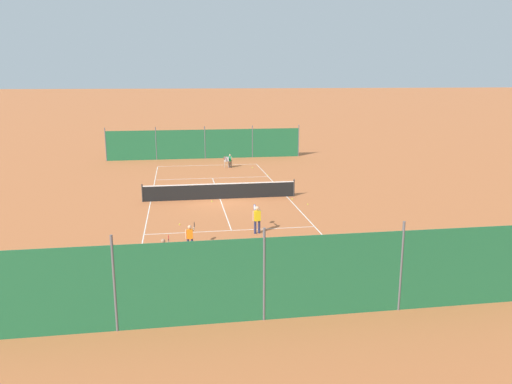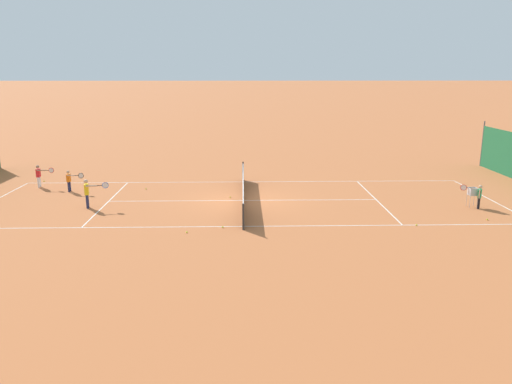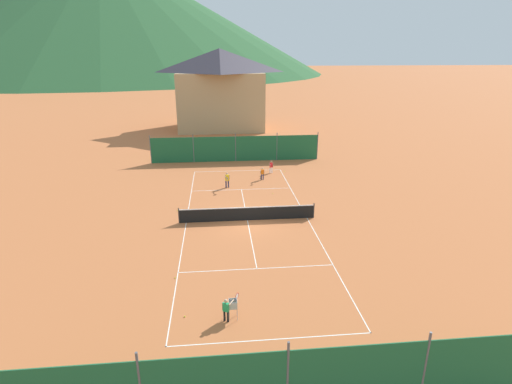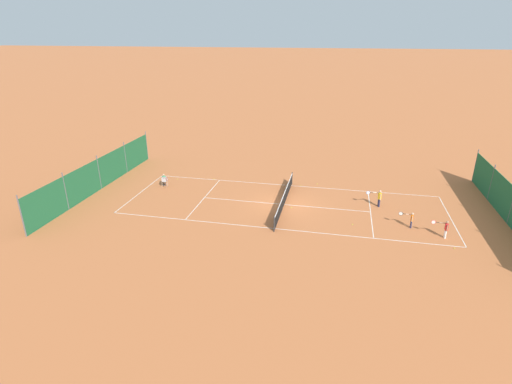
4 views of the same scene
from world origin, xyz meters
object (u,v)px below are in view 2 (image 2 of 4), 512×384
object	(u,v)px
tennis_ball_service_box	(417,225)
tennis_ball_far_corner	(44,181)
tennis_ball_alley_right	(487,219)
tennis_ball_by_net_left	(230,197)
tennis_ball_near_corner	(187,232)
player_near_service	(70,179)
tennis_ball_alley_left	(146,189)
tennis_net	(243,190)
tennis_ball_mid_court	(223,227)
ball_hopper	(473,193)
player_far_service	(39,174)
player_near_baseline	(478,195)
player_far_baseline	(88,191)

from	to	relation	value
tennis_ball_service_box	tennis_ball_far_corner	bearing A→B (deg)	64.52
tennis_ball_alley_right	tennis_ball_by_net_left	distance (m)	11.49
tennis_ball_near_corner	tennis_ball_far_corner	world-z (taller)	same
tennis_ball_near_corner	tennis_ball_service_box	distance (m)	9.12
player_near_service	tennis_ball_near_corner	xyz separation A→B (m)	(-6.88, -6.69, -0.62)
tennis_ball_alley_right	tennis_ball_alley_left	xyz separation A→B (m)	(5.94, 15.22, 0.00)
player_near_service	tennis_ball_alley_right	distance (m)	19.77
tennis_net	player_near_service	bearing A→B (deg)	77.20
tennis_ball_mid_court	tennis_ball_far_corner	distance (m)	13.49
ball_hopper	tennis_ball_alley_right	bearing A→B (deg)	172.66
player_far_service	player_near_baseline	world-z (taller)	player_far_service
player_far_baseline	tennis_ball_by_net_left	distance (m)	6.60
player_near_baseline	tennis_ball_by_net_left	world-z (taller)	player_near_baseline
player_far_baseline	tennis_ball_far_corner	xyz separation A→B (m)	(5.56, 4.15, -0.73)
tennis_ball_alley_right	tennis_ball_by_net_left	bearing A→B (deg)	69.50
player_far_baseline	tennis_ball_far_corner	distance (m)	6.98
player_near_service	tennis_ball_far_corner	bearing A→B (deg)	43.43
player_far_service	player_near_baseline	xyz separation A→B (m)	(-4.75, -21.33, -0.06)
tennis_ball_mid_court	tennis_ball_near_corner	size ratio (longest dim) A/B	1.00
player_far_service	tennis_ball_near_corner	world-z (taller)	player_far_service
tennis_ball_far_corner	player_near_service	bearing A→B (deg)	-136.57
player_near_service	tennis_ball_far_corner	distance (m)	3.37
player_far_baseline	tennis_ball_alley_right	bearing A→B (deg)	-97.84
player_far_service	tennis_ball_near_corner	bearing A→B (deg)	-132.57
player_near_baseline	player_far_baseline	world-z (taller)	player_far_baseline
player_near_baseline	tennis_ball_far_corner	xyz separation A→B (m)	(6.11, 21.67, -0.60)
player_near_service	ball_hopper	distance (m)	19.55
player_near_service	tennis_ball_mid_court	bearing A→B (deg)	-127.96
player_far_baseline	tennis_ball_far_corner	size ratio (longest dim) A/B	19.93
tennis_net	player_near_service	world-z (taller)	player_near_service
tennis_ball_mid_court	player_far_service	bearing A→B (deg)	53.74
tennis_ball_by_net_left	tennis_ball_service_box	size ratio (longest dim) A/B	1.00
ball_hopper	tennis_ball_near_corner	bearing A→B (deg)	105.35
tennis_net	player_far_service	size ratio (longest dim) A/B	7.68
tennis_ball_far_corner	player_far_service	bearing A→B (deg)	-165.98
player_far_service	player_near_service	size ratio (longest dim) A/B	1.08
player_near_baseline	player_near_service	size ratio (longest dim) A/B	0.98
tennis_net	player_far_service	distance (m)	11.22
tennis_ball_near_corner	tennis_ball_service_box	world-z (taller)	same
tennis_ball_alley_right	tennis_ball_mid_court	world-z (taller)	same
player_near_service	tennis_ball_alley_right	xyz separation A→B (m)	(-5.51, -18.98, -0.62)
tennis_ball_alley_right	tennis_ball_near_corner	xyz separation A→B (m)	(-1.37, 12.29, 0.00)
player_near_service	tennis_ball_alley_right	size ratio (longest dim) A/B	16.75
tennis_ball_alley_right	tennis_ball_service_box	xyz separation A→B (m)	(-0.69, 3.19, 0.00)
tennis_ball_alley_right	tennis_ball_mid_court	distance (m)	10.97
player_far_baseline	tennis_ball_service_box	xyz separation A→B (m)	(-3.05, -13.92, -0.73)
tennis_ball_alley_right	tennis_ball_by_net_left	world-z (taller)	same
tennis_net	player_far_baseline	size ratio (longest dim) A/B	6.98
player_far_service	player_near_baseline	distance (m)	21.85
player_near_service	player_near_baseline	bearing A→B (deg)	-100.80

